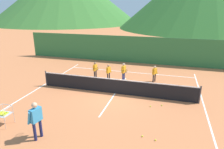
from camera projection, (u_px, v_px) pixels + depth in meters
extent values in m
plane|color=#C67042|center=(115.00, 93.00, 12.70)|extent=(120.00, 120.00, 0.00)
cube|color=white|center=(130.00, 72.00, 16.82)|extent=(10.28, 0.08, 0.01)
cube|color=white|center=(44.00, 85.00, 14.06)|extent=(0.08, 11.00, 0.01)
cube|color=white|center=(203.00, 104.00, 11.33)|extent=(0.08, 11.00, 0.01)
cube|color=white|center=(115.00, 93.00, 12.70)|extent=(0.08, 5.99, 0.01)
cylinder|color=#333338|center=(46.00, 78.00, 13.83)|extent=(0.08, 0.08, 1.05)
cylinder|color=#333338|center=(200.00, 95.00, 11.23)|extent=(0.08, 0.08, 1.05)
cube|color=black|center=(115.00, 87.00, 12.55)|extent=(9.71, 0.02, 0.92)
cube|color=white|center=(115.00, 79.00, 12.40)|extent=(9.71, 0.03, 0.06)
cylinder|color=#191E4C|center=(35.00, 132.00, 8.14)|extent=(0.12, 0.12, 0.81)
cylinder|color=#191E4C|center=(41.00, 128.00, 8.39)|extent=(0.12, 0.12, 0.81)
cube|color=#338CBF|center=(36.00, 115.00, 8.05)|extent=(0.32, 0.52, 0.57)
sphere|color=#DBAD84|center=(34.00, 105.00, 7.91)|extent=(0.22, 0.22, 0.22)
cylinder|color=#338CBF|center=(29.00, 118.00, 7.86)|extent=(0.23, 0.13, 0.56)
cylinder|color=#338CBF|center=(40.00, 112.00, 8.31)|extent=(0.18, 0.12, 0.56)
torus|color=#262628|center=(36.00, 112.00, 8.44)|extent=(0.08, 0.29, 0.29)
cylinder|color=black|center=(40.00, 113.00, 8.33)|extent=(0.22, 0.07, 0.03)
cylinder|color=black|center=(96.00, 74.00, 15.42)|extent=(0.09, 0.09, 0.63)
cylinder|color=black|center=(95.00, 75.00, 15.22)|extent=(0.09, 0.09, 0.63)
cube|color=orange|center=(95.00, 67.00, 15.15)|extent=(0.22, 0.39, 0.44)
sphere|color=#996B4C|center=(95.00, 63.00, 15.04)|extent=(0.17, 0.17, 0.17)
cylinder|color=orange|center=(97.00, 67.00, 15.32)|extent=(0.18, 0.09, 0.43)
cylinder|color=orange|center=(94.00, 69.00, 14.96)|extent=(0.14, 0.08, 0.43)
torus|color=#262628|center=(97.00, 69.00, 14.86)|extent=(0.06, 0.29, 0.29)
cylinder|color=black|center=(94.00, 69.00, 14.95)|extent=(0.22, 0.06, 0.03)
cylinder|color=black|center=(109.00, 76.00, 14.97)|extent=(0.09, 0.09, 0.59)
cylinder|color=black|center=(108.00, 77.00, 14.79)|extent=(0.09, 0.09, 0.59)
cube|color=orange|center=(108.00, 70.00, 14.72)|extent=(0.25, 0.38, 0.41)
sphere|color=#996B4C|center=(108.00, 66.00, 14.62)|extent=(0.16, 0.16, 0.16)
cylinder|color=orange|center=(111.00, 70.00, 14.86)|extent=(0.17, 0.10, 0.40)
cylinder|color=orange|center=(107.00, 71.00, 14.55)|extent=(0.13, 0.09, 0.41)
cylinder|color=navy|center=(124.00, 76.00, 14.81)|extent=(0.10, 0.10, 0.67)
cylinder|color=navy|center=(123.00, 77.00, 14.59)|extent=(0.10, 0.10, 0.67)
cube|color=orange|center=(124.00, 69.00, 14.52)|extent=(0.25, 0.43, 0.47)
sphere|color=#DBAD84|center=(124.00, 64.00, 14.40)|extent=(0.19, 0.19, 0.19)
cylinder|color=orange|center=(126.00, 69.00, 14.70)|extent=(0.19, 0.10, 0.46)
cylinder|color=orange|center=(123.00, 71.00, 14.32)|extent=(0.15, 0.10, 0.46)
torus|color=#262628|center=(126.00, 71.00, 14.21)|extent=(0.07, 0.29, 0.29)
cylinder|color=black|center=(123.00, 71.00, 14.31)|extent=(0.22, 0.07, 0.03)
cylinder|color=black|center=(155.00, 77.00, 14.66)|extent=(0.09, 0.09, 0.59)
cylinder|color=black|center=(153.00, 78.00, 14.51)|extent=(0.09, 0.09, 0.59)
cube|color=orange|center=(155.00, 71.00, 14.43)|extent=(0.31, 0.39, 0.42)
sphere|color=#DBAD84|center=(155.00, 67.00, 14.33)|extent=(0.16, 0.16, 0.16)
cylinder|color=orange|center=(157.00, 71.00, 14.54)|extent=(0.17, 0.13, 0.41)
cylinder|color=orange|center=(153.00, 72.00, 14.28)|extent=(0.14, 0.11, 0.41)
cylinder|color=#B7B7BC|center=(4.00, 112.00, 9.54)|extent=(0.02, 0.02, 0.89)
cylinder|color=#B7B7BC|center=(14.00, 114.00, 9.39)|extent=(0.02, 0.02, 0.89)
cylinder|color=#B7B7BC|center=(4.00, 120.00, 8.88)|extent=(0.02, 0.02, 0.89)
cube|color=#B7B7BC|center=(4.00, 114.00, 9.17)|extent=(0.56, 0.56, 0.01)
cube|color=#B7B7BC|center=(7.00, 105.00, 9.32)|extent=(0.56, 0.02, 0.02)
cube|color=#B7B7BC|center=(8.00, 108.00, 8.99)|extent=(0.02, 0.56, 0.02)
sphere|color=yellow|center=(0.00, 114.00, 9.13)|extent=(0.07, 0.07, 0.07)
sphere|color=yellow|center=(1.00, 113.00, 9.19)|extent=(0.07, 0.07, 0.07)
sphere|color=yellow|center=(2.00, 113.00, 9.25)|extent=(0.07, 0.07, 0.07)
sphere|color=yellow|center=(3.00, 112.00, 9.31)|extent=(0.07, 0.07, 0.07)
sphere|color=yellow|center=(0.00, 115.00, 9.06)|extent=(0.07, 0.07, 0.07)
sphere|color=yellow|center=(1.00, 114.00, 9.12)|extent=(0.07, 0.07, 0.07)
sphere|color=yellow|center=(2.00, 113.00, 9.18)|extent=(0.07, 0.07, 0.07)
sphere|color=yellow|center=(3.00, 113.00, 9.23)|extent=(0.07, 0.07, 0.07)
sphere|color=yellow|center=(5.00, 112.00, 9.29)|extent=(0.07, 0.07, 0.07)
sphere|color=yellow|center=(1.00, 115.00, 9.04)|extent=(0.07, 0.07, 0.07)
sphere|color=yellow|center=(2.00, 114.00, 9.10)|extent=(0.07, 0.07, 0.07)
sphere|color=yellow|center=(3.00, 113.00, 9.16)|extent=(0.07, 0.07, 0.07)
sphere|color=yellow|center=(5.00, 113.00, 9.22)|extent=(0.07, 0.07, 0.07)
sphere|color=yellow|center=(6.00, 112.00, 9.28)|extent=(0.07, 0.07, 0.07)
sphere|color=yellow|center=(3.00, 115.00, 9.03)|extent=(0.07, 0.07, 0.07)
sphere|color=yellow|center=(4.00, 114.00, 9.08)|extent=(0.07, 0.07, 0.07)
sphere|color=yellow|center=(5.00, 114.00, 9.15)|extent=(0.07, 0.07, 0.07)
sphere|color=yellow|center=(6.00, 113.00, 9.20)|extent=(0.07, 0.07, 0.07)
sphere|color=yellow|center=(7.00, 112.00, 9.26)|extent=(0.07, 0.07, 0.07)
sphere|color=yellow|center=(4.00, 115.00, 9.01)|extent=(0.07, 0.07, 0.07)
sphere|color=yellow|center=(5.00, 115.00, 9.07)|extent=(0.07, 0.07, 0.07)
sphere|color=yellow|center=(6.00, 114.00, 9.12)|extent=(0.07, 0.07, 0.07)
sphere|color=yellow|center=(7.00, 113.00, 9.18)|extent=(0.07, 0.07, 0.07)
sphere|color=yellow|center=(8.00, 113.00, 9.25)|extent=(0.07, 0.07, 0.07)
sphere|color=yellow|center=(0.00, 113.00, 9.13)|extent=(0.07, 0.07, 0.07)
sphere|color=yellow|center=(1.00, 112.00, 9.18)|extent=(0.07, 0.07, 0.07)
sphere|color=yellow|center=(2.00, 111.00, 9.24)|extent=(0.07, 0.07, 0.07)
sphere|color=yellow|center=(3.00, 111.00, 9.30)|extent=(0.07, 0.07, 0.07)
sphere|color=yellow|center=(142.00, 136.00, 8.47)|extent=(0.07, 0.07, 0.07)
sphere|color=yellow|center=(155.00, 140.00, 8.22)|extent=(0.07, 0.07, 0.07)
sphere|color=yellow|center=(151.00, 106.00, 11.00)|extent=(0.07, 0.07, 0.07)
sphere|color=yellow|center=(162.00, 105.00, 11.11)|extent=(0.07, 0.07, 0.07)
cube|color=#33753D|center=(136.00, 50.00, 19.22)|extent=(22.63, 0.08, 2.54)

